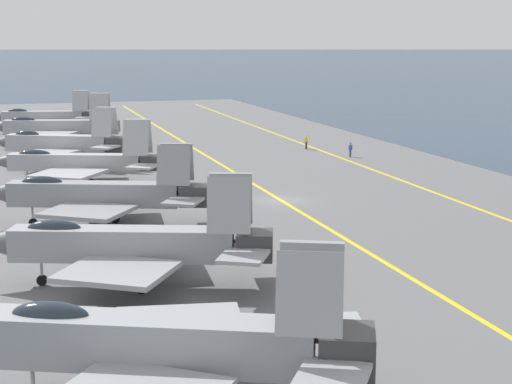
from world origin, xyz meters
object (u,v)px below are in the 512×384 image
object	(u,v)px
parked_jet_eighth	(46,117)
crew_blue_vest	(350,149)
parked_jet_second	(157,342)
crew_yellow_vest	(306,141)
parked_jet_fourth	(99,194)
parked_jet_seventh	(57,126)
parked_jet_fifth	(80,162)
parked_jet_sixth	(60,143)
parked_jet_third	(129,244)

from	to	relation	value
parked_jet_eighth	crew_blue_vest	world-z (taller)	parked_jet_eighth
parked_jet_second	crew_yellow_vest	xyz separation A→B (m)	(64.02, -30.11, -1.68)
parked_jet_fourth	parked_jet_seventh	world-z (taller)	parked_jet_seventh
parked_jet_second	crew_blue_vest	distance (m)	65.29
crew_yellow_vest	parked_jet_fifth	bearing A→B (deg)	121.42
parked_jet_second	parked_jet_seventh	world-z (taller)	parked_jet_seventh
parked_jet_fifth	crew_blue_vest	distance (m)	33.32
parked_jet_eighth	parked_jet_second	bearing A→B (deg)	-179.89
parked_jet_fourth	parked_jet_fifth	xyz separation A→B (m)	(16.39, -0.01, -0.10)
parked_jet_sixth	parked_jet_seventh	bearing A→B (deg)	-1.75
parked_jet_eighth	crew_blue_vest	size ratio (longest dim) A/B	9.34
parked_jet_sixth	crew_blue_vest	bearing A→B (deg)	-96.49
parked_jet_third	crew_yellow_vest	bearing A→B (deg)	-30.70
parked_jet_seventh	parked_jet_fourth	bearing A→B (deg)	-179.34
parked_jet_fourth	parked_jet_seventh	distance (m)	44.87
parked_jet_second	parked_jet_fifth	bearing A→B (deg)	-1.30
parked_jet_fourth	parked_jet_sixth	bearing A→B (deg)	1.82
parked_jet_third	parked_jet_seventh	world-z (taller)	parked_jet_seventh
parked_jet_fourth	crew_blue_vest	bearing A→B (deg)	-50.01
parked_jet_second	parked_jet_fifth	xyz separation A→B (m)	(46.27, -1.05, -0.33)
parked_jet_third	parked_jet_second	bearing A→B (deg)	175.77
parked_jet_second	parked_jet_sixth	distance (m)	60.18
parked_jet_third	parked_jet_seventh	size ratio (longest dim) A/B	1.01
parked_jet_fourth	parked_jet_seventh	bearing A→B (deg)	0.66
parked_jet_second	parked_jet_eighth	size ratio (longest dim) A/B	1.04
parked_jet_seventh	parked_jet_eighth	world-z (taller)	parked_jet_seventh
parked_jet_sixth	crew_yellow_vest	world-z (taller)	parked_jet_sixth
parked_jet_second	parked_jet_eighth	world-z (taller)	parked_jet_second
parked_jet_fifth	parked_jet_second	bearing A→B (deg)	178.70
parked_jet_second	crew_blue_vest	world-z (taller)	parked_jet_second
parked_jet_second	parked_jet_third	bearing A→B (deg)	-4.23
parked_jet_sixth	parked_jet_seventh	xyz separation A→B (m)	(14.56, -0.44, 0.28)
parked_jet_third	parked_jet_eighth	world-z (taller)	parked_jet_third
parked_jet_eighth	parked_jet_fourth	bearing A→B (deg)	-178.88
parked_jet_second	crew_blue_vest	size ratio (longest dim) A/B	9.71
parked_jet_third	parked_jet_fourth	size ratio (longest dim) A/B	1.00
parked_jet_second	parked_jet_sixth	world-z (taller)	parked_jet_second
parked_jet_fourth	parked_jet_eighth	distance (m)	61.85
parked_jet_second	parked_jet_fifth	size ratio (longest dim) A/B	1.00
parked_jet_seventh	parked_jet_second	bearing A→B (deg)	179.60
parked_jet_fourth	parked_jet_eighth	world-z (taller)	parked_jet_fourth
parked_jet_fourth	parked_jet_second	bearing A→B (deg)	178.01
parked_jet_seventh	crew_blue_vest	distance (m)	37.09
parked_jet_second	parked_jet_eighth	xyz separation A→B (m)	(91.72, 0.17, -0.33)
parked_jet_fifth	crew_yellow_vest	distance (m)	34.07
parked_jet_fifth	parked_jet_sixth	xyz separation A→B (m)	(13.91, 0.98, 0.04)
parked_jet_second	parked_jet_fourth	distance (m)	29.90
parked_jet_fifth	parked_jet_sixth	size ratio (longest dim) A/B	1.08
parked_jet_fourth	parked_jet_eighth	bearing A→B (deg)	1.12
parked_jet_second	parked_jet_eighth	bearing A→B (deg)	0.11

